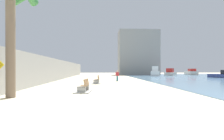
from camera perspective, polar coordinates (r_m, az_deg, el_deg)
name	(u,v)px	position (r m, az deg, el deg)	size (l,w,h in m)	color
ground_plane	(105,81)	(26.87, -2.24, -3.39)	(120.00, 120.00, 0.00)	beige
seawall	(53,70)	(27.66, -17.97, 0.03)	(0.80, 64.00, 3.22)	#9E9E99
palm_tree	(10,11)	(12.95, -29.36, 15.81)	(3.01, 3.02, 7.30)	#7A6651
bench_near	(84,89)	(13.75, -8.91, -5.92)	(1.30, 2.20, 0.98)	#9E9E99
bench_far	(97,82)	(21.61, -4.84, -3.66)	(1.20, 2.15, 0.98)	#9E9E99
person_walking	(117,75)	(25.81, 1.67, -1.62)	(0.47, 0.31, 1.52)	teal
boat_far_left	(191,72)	(59.09, 23.63, -0.70)	(3.41, 6.57, 1.82)	beige
boat_outer	(155,72)	(45.56, 13.42, -0.75)	(3.15, 4.48, 2.40)	white
boat_far_right	(170,73)	(51.29, 17.95, -0.85)	(4.74, 5.51, 1.91)	beige
harbor_building	(138,53)	(56.24, 8.24, 5.36)	(12.00, 6.00, 13.41)	gray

